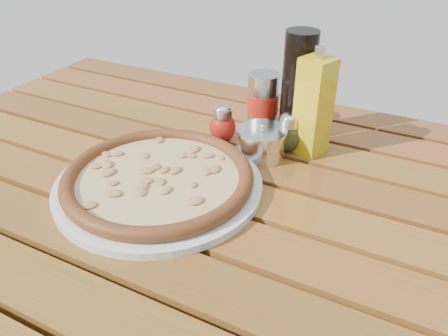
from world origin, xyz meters
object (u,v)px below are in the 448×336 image
at_px(parmesan_tin, 262,143).
at_px(pizza, 158,177).
at_px(table, 219,222).
at_px(olive_oil_cruet, 314,106).
at_px(plate, 159,185).
at_px(pepper_shaker, 223,124).
at_px(soda_can, 263,101).
at_px(dark_bottle, 298,86).
at_px(oregano_shaker, 289,133).

bearing_deg(parmesan_tin, pizza, -122.74).
xyz_separation_m(table, olive_oil_cruet, (0.10, 0.20, 0.17)).
height_order(table, plate, plate).
bearing_deg(table, plate, -152.90).
height_order(pepper_shaker, soda_can, soda_can).
relative_size(dark_bottle, olive_oil_cruet, 1.05).
xyz_separation_m(pepper_shaker, parmesan_tin, (0.10, -0.03, -0.01)).
bearing_deg(table, dark_bottle, 78.70).
bearing_deg(pizza, oregano_shaker, 56.29).
xyz_separation_m(pepper_shaker, olive_oil_cruet, (0.17, 0.04, 0.06)).
xyz_separation_m(pizza, oregano_shaker, (0.15, 0.23, 0.02)).
bearing_deg(pizza, soda_can, 77.70).
distance_m(table, dark_bottle, 0.32).
bearing_deg(soda_can, olive_oil_cruet, -25.36).
distance_m(oregano_shaker, dark_bottle, 0.10).
bearing_deg(table, pizza, -152.90).
distance_m(pizza, pepper_shaker, 0.21).
bearing_deg(oregano_shaker, table, -108.34).
xyz_separation_m(soda_can, olive_oil_cruet, (0.13, -0.06, 0.04)).
bearing_deg(plate, parmesan_tin, 57.26).
relative_size(soda_can, parmesan_tin, 0.97).
xyz_separation_m(plate, oregano_shaker, (0.15, 0.23, 0.03)).
height_order(table, oregano_shaker, oregano_shaker).
bearing_deg(dark_bottle, table, -101.30).
height_order(dark_bottle, soda_can, dark_bottle).
xyz_separation_m(soda_can, parmesan_tin, (0.05, -0.12, -0.03)).
bearing_deg(soda_can, pepper_shaker, -115.68).
xyz_separation_m(olive_oil_cruet, parmesan_tin, (-0.08, -0.06, -0.07)).
height_order(table, olive_oil_cruet, olive_oil_cruet).
height_order(pizza, pepper_shaker, pepper_shaker).
relative_size(plate, dark_bottle, 1.64).
bearing_deg(parmesan_tin, dark_bottle, 77.26).
bearing_deg(olive_oil_cruet, dark_bottle, 133.90).
xyz_separation_m(pizza, dark_bottle, (0.14, 0.30, 0.09)).
xyz_separation_m(plate, olive_oil_cruet, (0.19, 0.24, 0.09)).
relative_size(table, plate, 3.89).
xyz_separation_m(pizza, parmesan_tin, (0.12, 0.18, 0.01)).
height_order(table, dark_bottle, dark_bottle).
bearing_deg(parmesan_tin, olive_oil_cruet, 39.72).
xyz_separation_m(pepper_shaker, soda_can, (0.05, 0.10, 0.02)).
bearing_deg(parmesan_tin, pepper_shaker, 165.55).
distance_m(pizza, oregano_shaker, 0.28).
bearing_deg(pepper_shaker, olive_oil_cruet, 12.42).
xyz_separation_m(plate, soda_can, (0.07, 0.30, 0.05)).
height_order(soda_can, olive_oil_cruet, olive_oil_cruet).
relative_size(table, oregano_shaker, 17.07).
distance_m(table, soda_can, 0.29).
height_order(pepper_shaker, dark_bottle, dark_bottle).
bearing_deg(pizza, pepper_shaker, 84.67).
relative_size(pizza, pepper_shaker, 4.69).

